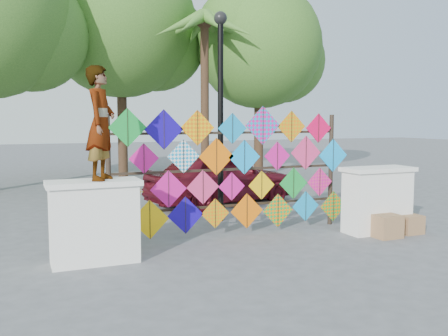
{
  "coord_description": "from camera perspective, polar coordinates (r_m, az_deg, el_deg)",
  "views": [
    {
      "loc": [
        -3.78,
        -7.9,
        2.2
      ],
      "look_at": [
        -0.21,
        0.6,
        1.3
      ],
      "focal_mm": 40.0,
      "sensor_mm": 36.0,
      "label": 1
    }
  ],
  "objects": [
    {
      "name": "cardboard_box_near",
      "position": [
        9.86,
        18.05,
        -6.32
      ],
      "size": [
        0.49,
        0.43,
        0.43
      ],
      "primitive_type": "cube",
      "color": "#996D4A",
      "rests_on": "ground"
    },
    {
      "name": "ground",
      "position": [
        9.03,
        2.73,
        -8.55
      ],
      "size": [
        80.0,
        80.0,
        0.0
      ],
      "primitive_type": "plane",
      "color": "slate",
      "rests_on": "ground"
    },
    {
      "name": "cardboard_box_far",
      "position": [
        10.36,
        20.43,
        -6.04
      ],
      "size": [
        0.43,
        0.39,
        0.36
      ],
      "primitive_type": "cube",
      "color": "#996D4A",
      "rests_on": "ground"
    },
    {
      "name": "palm_tree",
      "position": [
        17.2,
        -2.24,
        14.77
      ],
      "size": [
        3.62,
        3.62,
        5.83
      ],
      "color": "#4A2C1F",
      "rests_on": "ground"
    },
    {
      "name": "tree_mid",
      "position": [
        19.65,
        -11.46,
        15.95
      ],
      "size": [
        6.3,
        5.6,
        8.61
      ],
      "color": "#4A2C1F",
      "rests_on": "ground"
    },
    {
      "name": "lamppost",
      "position": [
        10.72,
        -0.4,
        8.19
      ],
      "size": [
        0.28,
        0.28,
        4.46
      ],
      "color": "black",
      "rests_on": "ground"
    },
    {
      "name": "vendor_woman",
      "position": [
        7.79,
        -13.92,
        4.99
      ],
      "size": [
        0.66,
        0.75,
        1.73
      ],
      "primitive_type": "imported",
      "rotation": [
        0.0,
        0.0,
        1.08
      ],
      "color": "#99999E",
      "rests_on": "parapet_left"
    },
    {
      "name": "parapet_left",
      "position": [
        7.93,
        -14.59,
        -5.9
      ],
      "size": [
        1.4,
        0.65,
        1.28
      ],
      "color": "white",
      "rests_on": "ground"
    },
    {
      "name": "tree_east",
      "position": [
        19.75,
        4.25,
        13.67
      ],
      "size": [
        5.4,
        4.8,
        7.42
      ],
      "color": "#4A2C1F",
      "rests_on": "ground"
    },
    {
      "name": "parapet_right",
      "position": [
        10.18,
        17.12,
        -3.44
      ],
      "size": [
        1.4,
        0.65,
        1.28
      ],
      "color": "white",
      "rests_on": "ground"
    },
    {
      "name": "kite_rack",
      "position": [
        9.5,
        1.29,
        -0.32
      ],
      "size": [
        4.97,
        0.24,
        2.46
      ],
      "color": "black",
      "rests_on": "ground"
    },
    {
      "name": "sedan",
      "position": [
        13.0,
        -0.35,
        -1.09
      ],
      "size": [
        4.33,
        2.52,
        1.38
      ],
      "primitive_type": "imported",
      "rotation": [
        0.0,
        0.0,
        1.8
      ],
      "color": "maroon",
      "rests_on": "ground"
    }
  ]
}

